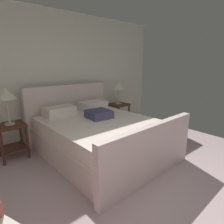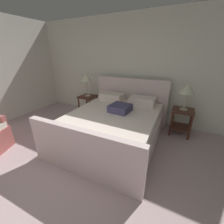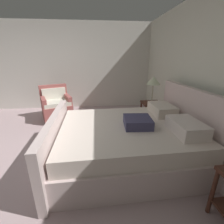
{
  "view_description": "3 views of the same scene",
  "coord_description": "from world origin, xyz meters",
  "px_view_note": "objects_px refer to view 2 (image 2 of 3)",
  "views": [
    {
      "loc": [
        -1.6,
        -0.69,
        1.58
      ],
      "look_at": [
        0.41,
        1.69,
        0.78
      ],
      "focal_mm": 30.13,
      "sensor_mm": 36.0,
      "label": 1
    },
    {
      "loc": [
        1.46,
        -0.54,
        1.75
      ],
      "look_at": [
        0.18,
        1.96,
        0.59
      ],
      "focal_mm": 23.06,
      "sensor_mm": 36.0,
      "label": 2
    },
    {
      "loc": [
        2.49,
        1.39,
        1.63
      ],
      "look_at": [
        0.04,
        1.64,
        0.75
      ],
      "focal_mm": 25.12,
      "sensor_mm": 36.0,
      "label": 3
    }
  ],
  "objects_px": {
    "table_lamp_right": "(188,90)",
    "table_lamp_left": "(86,78)",
    "nightstand_right": "(182,118)",
    "nightstand_left": "(88,102)",
    "bed": "(114,124)"
  },
  "relations": [
    {
      "from": "bed",
      "to": "nightstand_left",
      "type": "xyz_separation_m",
      "value": [
        -1.25,
        0.8,
        0.06
      ]
    },
    {
      "from": "nightstand_right",
      "to": "nightstand_left",
      "type": "distance_m",
      "value": 2.5
    },
    {
      "from": "table_lamp_left",
      "to": "nightstand_left",
      "type": "bearing_deg",
      "value": -75.96
    },
    {
      "from": "nightstand_right",
      "to": "nightstand_left",
      "type": "bearing_deg",
      "value": -178.26
    },
    {
      "from": "bed",
      "to": "table_lamp_left",
      "type": "distance_m",
      "value": 1.66
    },
    {
      "from": "nightstand_right",
      "to": "nightstand_left",
      "type": "xyz_separation_m",
      "value": [
        -2.5,
        -0.08,
        0.0
      ]
    },
    {
      "from": "nightstand_right",
      "to": "table_lamp_right",
      "type": "xyz_separation_m",
      "value": [
        0.0,
        0.0,
        0.64
      ]
    },
    {
      "from": "nightstand_right",
      "to": "table_lamp_left",
      "type": "height_order",
      "value": "table_lamp_left"
    },
    {
      "from": "nightstand_left",
      "to": "table_lamp_right",
      "type": "bearing_deg",
      "value": 1.74
    },
    {
      "from": "table_lamp_right",
      "to": "table_lamp_left",
      "type": "relative_size",
      "value": 0.91
    },
    {
      "from": "bed",
      "to": "nightstand_right",
      "type": "relative_size",
      "value": 3.88
    },
    {
      "from": "bed",
      "to": "table_lamp_right",
      "type": "relative_size",
      "value": 4.2
    },
    {
      "from": "bed",
      "to": "nightstand_right",
      "type": "bearing_deg",
      "value": 34.95
    },
    {
      "from": "table_lamp_left",
      "to": "bed",
      "type": "bearing_deg",
      "value": -32.57
    },
    {
      "from": "table_lamp_right",
      "to": "table_lamp_left",
      "type": "xyz_separation_m",
      "value": [
        -2.5,
        -0.08,
        0.06
      ]
    }
  ]
}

